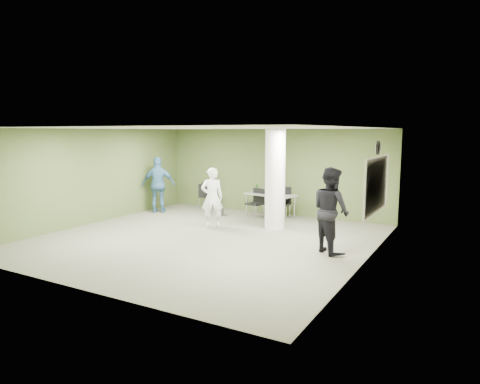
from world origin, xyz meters
The scene contains 17 objects.
floor centered at (0.00, 0.00, 0.00)m, with size 8.00×8.00×0.00m, color #535543.
ceiling centered at (0.00, 0.00, 2.80)m, with size 8.00×8.00×0.00m, color white.
wall_back centered at (0.00, 4.00, 1.40)m, with size 8.00×0.02×2.80m, color #4C5B2A.
wall_left centered at (-4.00, 0.00, 1.40)m, with size 0.02×8.00×2.80m, color #4C5B2A.
wall_right_cream centered at (4.00, 0.00, 1.40)m, with size 0.02×8.00×2.80m, color beige.
column centered at (1.00, 2.00, 1.40)m, with size 0.56×0.56×2.80m, color silver.
whiteboard centered at (3.92, 1.20, 1.50)m, with size 0.05×2.30×1.30m.
wall_clock centered at (3.92, 1.20, 2.35)m, with size 0.06×0.32×0.32m.
folding_table centered at (0.24, 3.28, 0.71)m, with size 1.70×0.96×1.01m.
wastebasket centered at (-1.30, 2.75, 0.14)m, with size 0.24×0.24×0.28m, color #4C4C4C.
chair_back_left centered at (-2.24, 3.56, 0.56)m, with size 0.51×0.51×0.96m.
chair_back_right centered at (-2.41, 3.57, 0.52)m, with size 0.54×0.54×0.90m.
chair_table_left centered at (-0.13, 3.08, 0.54)m, with size 0.54×0.54×0.93m.
chair_table_right centered at (0.67, 3.31, 0.59)m, with size 0.56×0.56×1.00m.
woman_white centered at (-0.62, 1.26, 0.86)m, with size 0.62×0.41×1.71m, color white.
man_black centered at (3.13, 0.37, 0.97)m, with size 0.94×0.74×1.94m, color black.
man_blue centered at (-3.40, 2.23, 0.94)m, with size 1.11×0.46×1.89m, color #38668B.
Camera 1 is at (5.97, -8.83, 2.72)m, focal length 32.00 mm.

